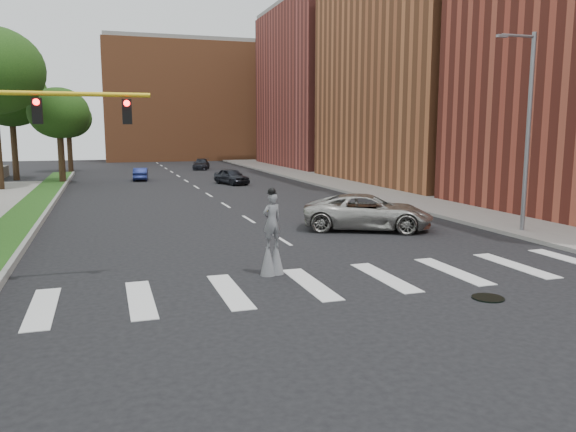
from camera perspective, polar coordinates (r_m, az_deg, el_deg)
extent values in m
plane|color=black|center=(17.23, 7.51, -7.37)|extent=(160.00, 160.00, 0.00)
cube|color=#1A4212|center=(35.47, -24.85, 0.43)|extent=(2.00, 60.00, 0.25)
cube|color=gray|center=(35.35, -23.17, 0.54)|extent=(0.20, 60.00, 0.28)
cube|color=gray|center=(44.75, 8.17, 2.68)|extent=(5.00, 90.00, 0.18)
cylinder|color=black|center=(17.13, 19.65, -7.84)|extent=(0.90, 0.90, 0.04)
cube|color=#9E5831|center=(54.06, 15.45, 16.15)|extent=(16.00, 22.00, 24.00)
cube|color=brown|center=(75.02, 5.00, 12.74)|extent=(16.00, 22.00, 20.00)
cube|color=#9E5831|center=(93.93, -10.18, 11.22)|extent=(26.00, 14.00, 18.00)
cylinder|color=slate|center=(27.73, 23.20, 7.52)|extent=(0.20, 0.20, 9.00)
cylinder|color=slate|center=(27.50, 22.45, 16.56)|extent=(1.80, 0.12, 0.12)
cube|color=slate|center=(26.94, 20.92, 16.72)|extent=(0.50, 0.18, 0.12)
cylinder|color=gold|center=(17.97, -22.29, 11.43)|extent=(5.20, 0.14, 0.14)
cube|color=black|center=(18.00, -24.13, 9.72)|extent=(0.28, 0.18, 0.75)
cylinder|color=#FF0C0C|center=(17.91, -24.22, 10.52)|extent=(0.18, 0.06, 0.18)
cube|color=black|center=(17.92, -16.04, 10.14)|extent=(0.28, 0.18, 0.75)
cylinder|color=#FF0C0C|center=(17.83, -16.07, 10.95)|extent=(0.18, 0.06, 0.18)
cylinder|color=#302013|center=(18.72, -1.21, -4.55)|extent=(0.07, 0.07, 0.91)
cylinder|color=#302013|center=(18.56, -2.05, -4.67)|extent=(0.07, 0.07, 0.91)
cone|color=#5A5B5F|center=(18.69, -1.21, -4.21)|extent=(0.52, 0.52, 1.14)
cone|color=#5A5B5F|center=(18.53, -2.06, -4.33)|extent=(0.52, 0.52, 1.14)
imported|color=#5A5B5F|center=(18.37, -1.65, -0.48)|extent=(0.75, 0.59, 1.81)
sphere|color=black|center=(18.24, -1.66, 2.51)|extent=(0.26, 0.26, 0.26)
cylinder|color=black|center=(18.25, -1.66, 2.35)|extent=(0.34, 0.34, 0.02)
cube|color=yellow|center=(18.42, -1.88, 1.10)|extent=(0.22, 0.05, 0.10)
imported|color=#A5A39C|center=(27.21, 8.13, 0.41)|extent=(6.75, 5.23, 1.70)
imported|color=black|center=(49.69, -5.76, 4.02)|extent=(2.84, 4.39, 1.39)
imported|color=navy|center=(55.15, -14.74, 4.15)|extent=(1.64, 3.75, 1.20)
imported|color=black|center=(68.84, -8.81, 5.22)|extent=(2.83, 4.61, 1.25)
cylinder|color=#302013|center=(59.25, -26.04, 6.28)|extent=(0.56, 0.56, 6.21)
ellipsoid|color=#173510|center=(59.31, -26.36, 10.89)|extent=(6.69, 6.69, 5.69)
cylinder|color=#302013|center=(53.20, -22.03, 5.64)|extent=(0.56, 0.56, 4.90)
ellipsoid|color=#173510|center=(53.17, -22.26, 9.66)|extent=(5.16, 5.16, 4.38)
cylinder|color=#302013|center=(68.52, -21.28, 6.17)|extent=(0.56, 0.56, 4.75)
ellipsoid|color=#173510|center=(68.49, -21.45, 9.24)|extent=(5.17, 5.17, 4.40)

